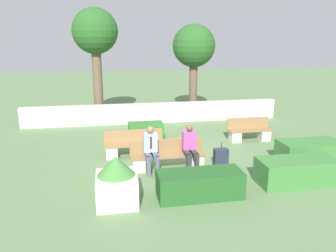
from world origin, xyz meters
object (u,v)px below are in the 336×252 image
bench_front (168,158)px  bench_right_side (249,132)px  bench_left_side (134,147)px  tree_center_left (194,48)px  tree_leftmost (95,35)px  planter_corner_left (117,181)px  person_seated_man (151,148)px  person_seated_woman (190,146)px  suitcase (221,158)px

bench_front → bench_right_side: 4.09m
bench_left_side → tree_center_left: (3.39, 5.60, 2.95)m
bench_right_side → tree_leftmost: 7.77m
planter_corner_left → tree_center_left: bearing=65.2°
bench_front → person_seated_man: size_ratio=1.67×
bench_left_side → tree_leftmost: (-1.20, 5.05, 3.53)m
planter_corner_left → person_seated_woman: bearing=39.2°
person_seated_woman → tree_leftmost: size_ratio=0.26×
bench_front → planter_corner_left: size_ratio=1.89×
bench_left_side → tree_leftmost: 6.27m
person_seated_man → tree_center_left: 8.00m
planter_corner_left → suitcase: 3.59m
bench_right_side → planter_corner_left: 6.43m
bench_right_side → person_seated_woman: 3.68m
person_seated_man → person_seated_woman: person_seated_man is taller
tree_center_left → person_seated_man: bearing=-113.4°
tree_leftmost → tree_center_left: bearing=6.9°
bench_left_side → planter_corner_left: (-0.64, -3.11, 0.23)m
person_seated_man → bench_right_side: bearing=29.8°
bench_front → bench_right_side: same height
tree_leftmost → bench_left_side: bearing=-76.7°
bench_left_side → tree_leftmost: bearing=104.6°
person_seated_man → planter_corner_left: size_ratio=1.13×
bench_right_side → tree_center_left: size_ratio=0.37×
bench_right_side → person_seated_man: person_seated_man is taller
planter_corner_left → bench_left_side: bearing=78.4°
bench_right_side → person_seated_woman: person_seated_woman is taller
bench_right_side → suitcase: bench_right_side is taller
bench_right_side → person_seated_woman: size_ratio=1.25×
suitcase → person_seated_woman: bearing=-178.3°
bench_right_side → suitcase: 2.95m
person_seated_man → suitcase: 2.13m
bench_front → tree_leftmost: size_ratio=0.43×
bench_right_side → suitcase: (-1.90, -2.26, -0.04)m
suitcase → bench_front: bearing=175.7°
bench_left_side → planter_corner_left: 3.18m
bench_left_side → suitcase: bearing=-27.1°
bench_left_side → tree_center_left: tree_center_left is taller
person_seated_woman → bench_left_side: bearing=138.0°
person_seated_man → person_seated_woman: (1.13, -0.00, -0.01)m
bench_left_side → person_seated_woman: (1.51, -1.36, 0.38)m
person_seated_woman → suitcase: (0.96, 0.03, -0.44)m
person_seated_man → person_seated_woman: bearing=-0.1°
bench_front → person_seated_woman: size_ratio=1.68×
bench_front → tree_leftmost: tree_leftmost is taller
planter_corner_left → person_seated_man: bearing=59.8°
bench_front → tree_leftmost: (-2.08, 6.26, 3.52)m
bench_front → suitcase: (1.58, -0.12, -0.06)m
person_seated_woman → tree_center_left: (1.88, 6.96, 2.56)m
person_seated_man → tree_center_left: tree_center_left is taller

